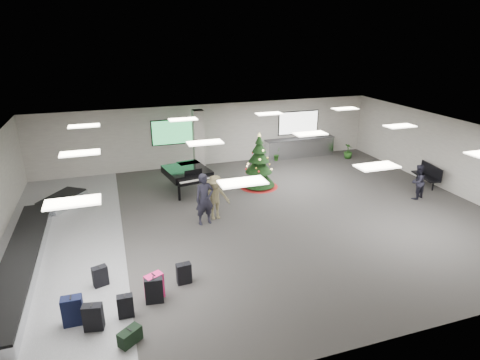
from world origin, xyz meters
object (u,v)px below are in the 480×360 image
object	(u,v)px
traveler_bench	(418,182)
potted_plant_right	(348,151)
bench	(428,174)
potted_plant_left	(276,154)
traveler_a	(205,199)
baggage_carousel	(32,246)
pink_suitcase	(154,287)
service_counter	(300,147)
traveler_b	(215,197)
grand_piano	(187,173)
christmas_tree	(259,168)

from	to	relation	value
traveler_bench	potted_plant_right	distance (m)	5.92
bench	potted_plant_left	distance (m)	7.64
bench	traveler_a	distance (m)	10.67
baggage_carousel	potted_plant_right	bearing A→B (deg)	20.21
pink_suitcase	service_counter	bearing A→B (deg)	22.89
service_counter	traveler_bench	world-z (taller)	traveler_bench
service_counter	traveler_b	distance (m)	9.02
pink_suitcase	traveler_a	distance (m)	4.61
traveler_a	potted_plant_right	xyz separation A→B (m)	(9.50, 5.37, -0.55)
grand_piano	service_counter	bearing A→B (deg)	14.66
traveler_b	potted_plant_left	distance (m)	7.84
service_counter	traveler_b	size ratio (longest dim) A/B	2.34
service_counter	pink_suitcase	world-z (taller)	service_counter
traveler_bench	bench	bearing A→B (deg)	-162.03
christmas_tree	traveler_bench	bearing A→B (deg)	-30.25
christmas_tree	potted_plant_left	size ratio (longest dim) A/B	3.27
potted_plant_left	bench	bearing A→B (deg)	-47.95
baggage_carousel	traveler_b	world-z (taller)	traveler_b
pink_suitcase	potted_plant_right	world-z (taller)	potted_plant_right
pink_suitcase	potted_plant_left	world-z (taller)	potted_plant_left
christmas_tree	bench	xyz separation A→B (m)	(7.43, -2.30, -0.31)
service_counter	potted_plant_left	xyz separation A→B (m)	(-1.51, -0.21, -0.16)
bench	traveler_bench	size ratio (longest dim) A/B	1.08
potted_plant_left	traveler_b	bearing A→B (deg)	-130.16
baggage_carousel	traveler_a	distance (m)	5.86
pink_suitcase	grand_piano	distance (m)	7.56
potted_plant_right	potted_plant_left	bearing A→B (deg)	167.36
pink_suitcase	christmas_tree	distance (m)	8.80
service_counter	christmas_tree	size ratio (longest dim) A/B	1.59
christmas_tree	traveler_bench	size ratio (longest dim) A/B	1.68
christmas_tree	grand_piano	xyz separation A→B (m)	(-3.20, 0.36, 0.03)
christmas_tree	traveler_b	world-z (taller)	christmas_tree
grand_piano	pink_suitcase	bearing A→B (deg)	-118.11
baggage_carousel	christmas_tree	world-z (taller)	christmas_tree
bench	potted_plant_right	size ratio (longest dim) A/B	1.95
baggage_carousel	bench	size ratio (longest dim) A/B	5.98
grand_piano	bench	bearing A→B (deg)	-24.02
christmas_tree	traveler_a	xyz separation A→B (m)	(-3.21, -2.89, 0.10)
traveler_b	baggage_carousel	bearing A→B (deg)	-176.58
baggage_carousel	grand_piano	distance (m)	6.82
grand_piano	potted_plant_left	size ratio (longest dim) A/B	3.17
service_counter	christmas_tree	world-z (taller)	christmas_tree
traveler_a	potted_plant_right	bearing A→B (deg)	20.81
bench	service_counter	bearing A→B (deg)	130.82
traveler_a	baggage_carousel	bearing A→B (deg)	173.98
pink_suitcase	potted_plant_right	bearing A→B (deg)	13.06
traveler_a	traveler_bench	xyz separation A→B (m)	(9.06, -0.53, -0.21)
pink_suitcase	bench	bearing A→B (deg)	-5.89
grand_piano	traveler_bench	distance (m)	9.80
potted_plant_left	potted_plant_right	size ratio (longest dim) A/B	0.93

